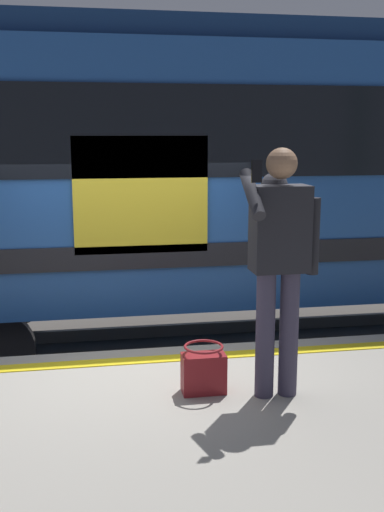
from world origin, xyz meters
TOP-DOWN VIEW (x-y plane):
  - ground_plane at (0.00, 0.00)m, footprint 24.52×24.52m
  - safety_line at (0.00, 0.30)m, footprint 12.14×0.16m
  - track_rail_near at (0.00, -1.46)m, footprint 16.11×0.08m
  - track_rail_far at (0.00, -2.89)m, footprint 16.11×0.08m
  - train_carriage at (-1.93, -2.17)m, footprint 10.16×2.84m
  - passenger at (-0.96, 1.17)m, footprint 0.57×0.55m
  - handbag at (-0.43, 1.04)m, footprint 0.33×0.30m

SIDE VIEW (x-z plane):
  - ground_plane at x=0.00m, z-range 0.00..0.00m
  - track_rail_near at x=0.00m, z-range 0.00..0.16m
  - track_rail_far at x=0.00m, z-range 0.00..0.16m
  - safety_line at x=0.00m, z-range 0.87..0.88m
  - handbag at x=-0.43m, z-range 0.86..1.23m
  - passenger at x=-0.96m, z-range 1.05..2.86m
  - train_carriage at x=-1.93m, z-range 0.54..4.32m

